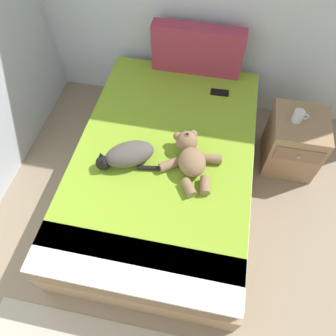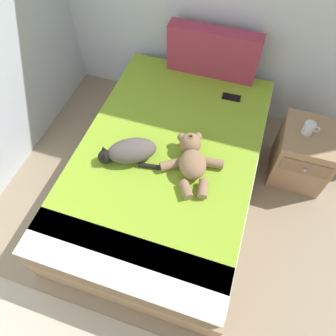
{
  "view_description": "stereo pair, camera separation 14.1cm",
  "coord_description": "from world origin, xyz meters",
  "px_view_note": "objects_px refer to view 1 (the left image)",
  "views": [
    {
      "loc": [
        1.59,
        1.91,
        2.31
      ],
      "look_at": [
        1.35,
        3.08,
        0.55
      ],
      "focal_mm": 33.98,
      "sensor_mm": 36.0,
      "label": 1
    },
    {
      "loc": [
        1.73,
        1.94,
        2.31
      ],
      "look_at": [
        1.35,
        3.08,
        0.55
      ],
      "focal_mm": 33.98,
      "sensor_mm": 36.0,
      "label": 2
    }
  ],
  "objects_px": {
    "cat": "(127,155)",
    "nightstand": "(293,142)",
    "mug": "(299,116)",
    "patterned_cushion": "(197,50)",
    "bed": "(165,169)",
    "teddy_bear": "(190,157)",
    "cell_phone": "(220,92)"
  },
  "relations": [
    {
      "from": "patterned_cushion",
      "to": "cat",
      "type": "bearing_deg",
      "value": -106.73
    },
    {
      "from": "cat",
      "to": "nightstand",
      "type": "height_order",
      "value": "cat"
    },
    {
      "from": "bed",
      "to": "cell_phone",
      "type": "bearing_deg",
      "value": 64.2
    },
    {
      "from": "teddy_bear",
      "to": "mug",
      "type": "height_order",
      "value": "teddy_bear"
    },
    {
      "from": "teddy_bear",
      "to": "cell_phone",
      "type": "bearing_deg",
      "value": 80.12
    },
    {
      "from": "teddy_bear",
      "to": "nightstand",
      "type": "height_order",
      "value": "teddy_bear"
    },
    {
      "from": "bed",
      "to": "mug",
      "type": "bearing_deg",
      "value": 26.73
    },
    {
      "from": "bed",
      "to": "cat",
      "type": "xyz_separation_m",
      "value": [
        -0.23,
        -0.14,
        0.32
      ]
    },
    {
      "from": "teddy_bear",
      "to": "nightstand",
      "type": "xyz_separation_m",
      "value": [
        0.8,
        0.54,
        -0.31
      ]
    },
    {
      "from": "cell_phone",
      "to": "cat",
      "type": "bearing_deg",
      "value": -124.28
    },
    {
      "from": "bed",
      "to": "patterned_cushion",
      "type": "xyz_separation_m",
      "value": [
        0.09,
        0.92,
        0.45
      ]
    },
    {
      "from": "bed",
      "to": "nightstand",
      "type": "distance_m",
      "value": 1.1
    },
    {
      "from": "nightstand",
      "to": "mug",
      "type": "bearing_deg",
      "value": 179.62
    },
    {
      "from": "bed",
      "to": "patterned_cushion",
      "type": "relative_size",
      "value": 2.69
    },
    {
      "from": "bed",
      "to": "teddy_bear",
      "type": "bearing_deg",
      "value": -19.31
    },
    {
      "from": "mug",
      "to": "patterned_cushion",
      "type": "bearing_deg",
      "value": 152.11
    },
    {
      "from": "cat",
      "to": "cell_phone",
      "type": "bearing_deg",
      "value": 55.72
    },
    {
      "from": "cell_phone",
      "to": "mug",
      "type": "xyz_separation_m",
      "value": [
        0.61,
        -0.2,
        0.06
      ]
    },
    {
      "from": "cell_phone",
      "to": "nightstand",
      "type": "relative_size",
      "value": 0.3
    },
    {
      "from": "bed",
      "to": "teddy_bear",
      "type": "relative_size",
      "value": 3.94
    },
    {
      "from": "bed",
      "to": "nightstand",
      "type": "relative_size",
      "value": 4.03
    },
    {
      "from": "teddy_bear",
      "to": "nightstand",
      "type": "bearing_deg",
      "value": 34.17
    },
    {
      "from": "patterned_cushion",
      "to": "cell_phone",
      "type": "xyz_separation_m",
      "value": [
        0.24,
        -0.25,
        -0.2
      ]
    },
    {
      "from": "bed",
      "to": "cell_phone",
      "type": "xyz_separation_m",
      "value": [
        0.33,
        0.67,
        0.25
      ]
    },
    {
      "from": "bed",
      "to": "mug",
      "type": "relative_size",
      "value": 16.82
    },
    {
      "from": "cell_phone",
      "to": "teddy_bear",
      "type": "bearing_deg",
      "value": -99.88
    },
    {
      "from": "mug",
      "to": "bed",
      "type": "bearing_deg",
      "value": -153.27
    },
    {
      "from": "patterned_cushion",
      "to": "cat",
      "type": "xyz_separation_m",
      "value": [
        -0.32,
        -1.06,
        -0.13
      ]
    },
    {
      "from": "patterned_cushion",
      "to": "cell_phone",
      "type": "height_order",
      "value": "patterned_cushion"
    },
    {
      "from": "cat",
      "to": "nightstand",
      "type": "bearing_deg",
      "value": 26.67
    },
    {
      "from": "bed",
      "to": "patterned_cushion",
      "type": "distance_m",
      "value": 1.03
    },
    {
      "from": "cat",
      "to": "teddy_bear",
      "type": "relative_size",
      "value": 0.86
    }
  ]
}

